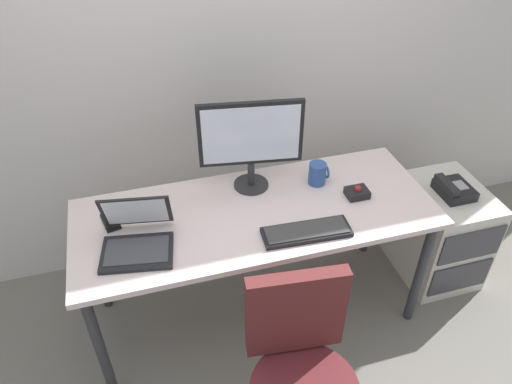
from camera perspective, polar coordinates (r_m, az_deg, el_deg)
The scene contains 12 objects.
ground_plane at distance 2.91m, azimuth 0.00°, elevation -13.64°, with size 8.00×8.00×0.00m, color #66635B.
back_wall at distance 2.63m, azimuth -4.44°, elevation 18.35°, with size 6.00×0.10×2.80m, color #BEB7B3.
desk at distance 2.42m, azimuth 0.00°, elevation -3.68°, with size 1.76×0.69×0.75m.
file_cabinet at distance 3.12m, azimuth 20.65°, elevation -4.39°, with size 0.42×0.53×0.60m.
desk_phone at distance 2.90m, azimuth 22.12°, elevation 0.31°, with size 0.17×0.20×0.09m.
monitor_main at distance 2.37m, azimuth -0.61°, elevation 6.23°, with size 0.51×0.18×0.48m.
keyboard at distance 2.25m, azimuth 5.93°, elevation -4.65°, with size 0.42×0.16×0.03m.
laptop at distance 2.22m, azimuth -13.78°, elevation -5.15°, with size 0.36×0.35×0.23m.
trackball_mouse at distance 2.50m, azimuth 11.76°, elevation -0.04°, with size 0.11×0.09×0.07m.
coffee_mug at distance 2.54m, azimuth 7.25°, elevation 2.17°, with size 0.10×0.09×0.12m.
cell_phone at distance 2.40m, azimuth -16.67°, elevation -3.34°, with size 0.07×0.14×0.01m, color black.
banana at distance 2.43m, azimuth -13.27°, elevation -1.60°, with size 0.19×0.04×0.04m, color yellow.
Camera 1 is at (-0.50, -1.74, 2.28)m, focal length 34.15 mm.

